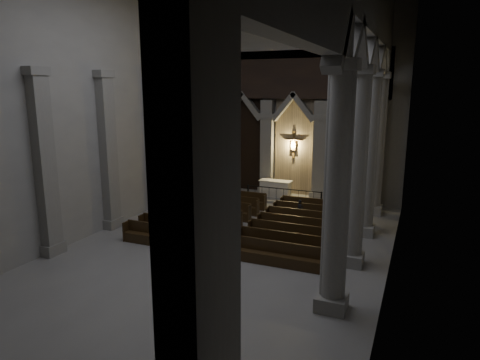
{
  "coord_description": "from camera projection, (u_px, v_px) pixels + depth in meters",
  "views": [
    {
      "loc": [
        7.81,
        -15.59,
        7.18
      ],
      "look_at": [
        -0.14,
        3.0,
        2.81
      ],
      "focal_mm": 32.0,
      "sensor_mm": 36.0,
      "label": 1
    }
  ],
  "objects": [
    {
      "name": "pews",
      "position": [
        250.0,
        224.0,
        22.03
      ],
      "size": [
        9.82,
        7.97,
        0.99
      ],
      "color": "black",
      "rests_on": "ground"
    },
    {
      "name": "altar",
      "position": [
        275.0,
        188.0,
        28.18
      ],
      "size": [
        2.12,
        0.85,
        1.07
      ],
      "color": "silver",
      "rests_on": "sanctuary_step"
    },
    {
      "name": "left_pilasters",
      "position": [
        133.0,
        149.0,
        23.44
      ],
      "size": [
        0.6,
        13.0,
        8.03
      ],
      "color": "gray",
      "rests_on": "ground"
    },
    {
      "name": "sanctuary_wall",
      "position": [
        294.0,
        97.0,
        27.49
      ],
      "size": [
        14.0,
        0.77,
        12.0
      ],
      "color": "gray",
      "rests_on": "ground"
    },
    {
      "name": "right_arcade",
      "position": [
        361.0,
        70.0,
        15.95
      ],
      "size": [
        1.0,
        24.0,
        12.0
      ],
      "color": "gray",
      "rests_on": "ground"
    },
    {
      "name": "room",
      "position": [
        213.0,
        77.0,
        16.92
      ],
      "size": [
        24.0,
        24.1,
        12.0
      ],
      "color": "gray",
      "rests_on": "ground"
    },
    {
      "name": "candle_stand_left",
      "position": [
        234.0,
        193.0,
        28.31
      ],
      "size": [
        0.21,
        0.21,
        1.23
      ],
      "color": "#A48232",
      "rests_on": "ground"
    },
    {
      "name": "worshipper",
      "position": [
        300.0,
        210.0,
        23.63
      ],
      "size": [
        0.45,
        0.33,
        1.15
      ],
      "primitive_type": "imported",
      "rotation": [
        0.0,
        0.0,
        -0.13
      ],
      "color": "black",
      "rests_on": "ground"
    },
    {
      "name": "sanctuary_step",
      "position": [
        287.0,
        198.0,
        28.03
      ],
      "size": [
        8.5,
        2.6,
        0.15
      ],
      "primitive_type": "cube",
      "color": "gray",
      "rests_on": "ground"
    },
    {
      "name": "altar_rail",
      "position": [
        283.0,
        193.0,
        27.11
      ],
      "size": [
        4.94,
        0.09,
        0.97
      ],
      "color": "black",
      "rests_on": "ground"
    },
    {
      "name": "candle_stand_right",
      "position": [
        331.0,
        204.0,
        25.29
      ],
      "size": [
        0.27,
        0.27,
        1.61
      ],
      "color": "#A48232",
      "rests_on": "ground"
    }
  ]
}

